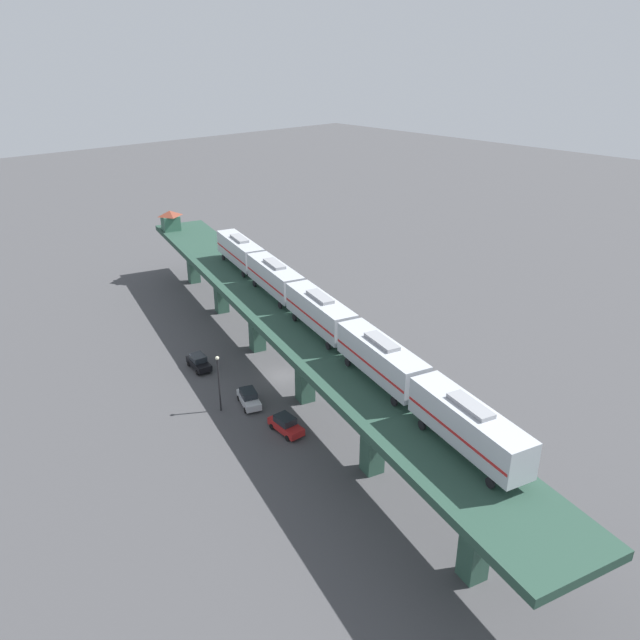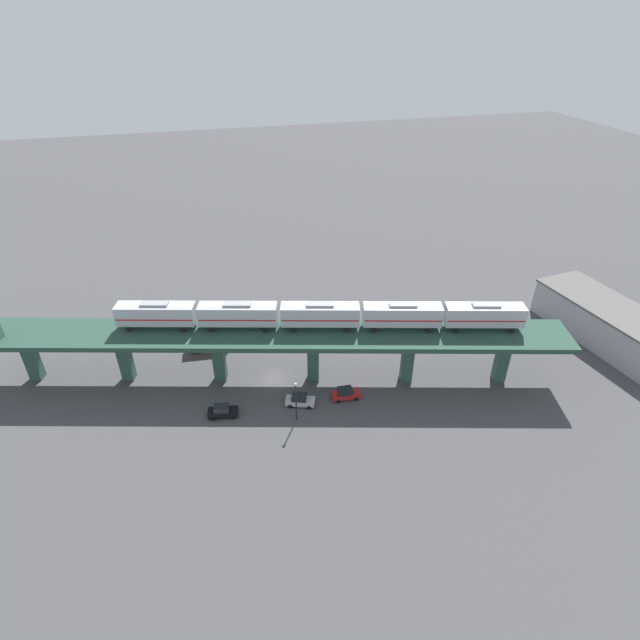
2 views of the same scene
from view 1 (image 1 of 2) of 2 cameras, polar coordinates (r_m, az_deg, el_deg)
name	(u,v)px [view 1 (image 1 of 2)]	position (r m, az deg, el deg)	size (l,w,h in m)	color
ground_plane	(283,376)	(79.27, -3.41, -5.12)	(400.00, 400.00, 0.00)	#424244
elevated_viaduct	(281,320)	(76.06, -3.61, -0.02)	(32.30, 90.97, 8.93)	#244135
subway_train	(320,311)	(68.59, 0.00, 0.79)	(19.11, 60.94, 4.45)	#ADB2BA
signal_hut	(170,220)	(112.03, -13.52, 8.90)	(3.95, 3.95, 3.40)	#33604C
street_car_red	(286,425)	(68.03, -3.15, -9.52)	(2.13, 4.49, 1.89)	#AD1E1E
street_car_black	(199,362)	(81.90, -11.03, -3.80)	(2.48, 4.63, 1.89)	black
street_car_silver	(249,398)	(73.08, -6.52, -7.09)	(3.21, 4.75, 1.89)	#B7BABF
delivery_truck	(302,317)	(91.51, -1.69, 0.27)	(2.86, 7.36, 3.20)	#333338
street_lamp	(219,379)	(70.93, -9.25, -5.34)	(0.44, 0.44, 6.94)	black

